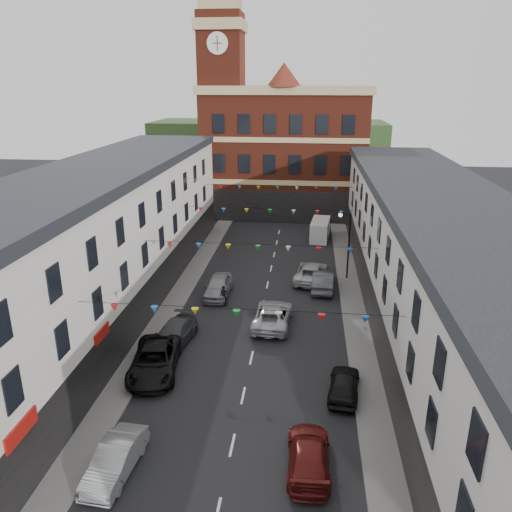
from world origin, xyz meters
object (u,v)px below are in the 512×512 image
at_px(car_left_c, 155,360).
at_px(street_lamp, 346,237).
at_px(car_left_e, 218,286).
at_px(pedestrian, 224,296).
at_px(car_right_c, 309,455).
at_px(car_right_e, 323,280).
at_px(car_left_d, 174,335).
at_px(car_right_d, 344,384).
at_px(moving_car, 273,315).
at_px(car_left_b, 115,459).
at_px(white_van, 320,230).
at_px(car_right_f, 311,272).

bearing_deg(car_left_c, street_lamp, 45.73).
relative_size(street_lamp, car_left_e, 1.26).
bearing_deg(car_left_c, pedestrian, 67.86).
xyz_separation_m(street_lamp, car_left_c, (-12.05, -16.21, -3.10)).
relative_size(car_right_c, car_right_e, 0.96).
distance_m(car_left_d, car_right_d, 11.64).
xyz_separation_m(street_lamp, moving_car, (-5.57, -9.33, -3.15)).
bearing_deg(car_right_d, car_left_d, -15.65).
height_order(car_left_d, moving_car, moving_car).
bearing_deg(car_left_b, pedestrian, 88.52).
relative_size(car_left_c, pedestrian, 3.52).
bearing_deg(car_left_c, moving_car, 39.08).
height_order(car_left_d, car_right_d, car_left_d).
bearing_deg(pedestrian, car_left_e, 108.98).
relative_size(street_lamp, pedestrian, 3.67).
relative_size(car_right_c, pedestrian, 2.85).
bearing_deg(white_van, car_left_e, -111.16).
distance_m(street_lamp, car_right_f, 4.30).
bearing_deg(pedestrian, street_lamp, 31.59).
bearing_deg(car_left_b, car_left_d, 96.52).
xyz_separation_m(car_right_e, pedestrian, (-7.66, -4.16, 0.01)).
relative_size(car_left_b, car_left_c, 0.74).
distance_m(car_left_b, car_right_c, 8.51).
distance_m(street_lamp, car_left_e, 11.72).
height_order(car_left_e, car_right_d, car_left_e).
distance_m(car_left_d, pedestrian, 6.74).
bearing_deg(car_left_e, car_right_e, 14.54).
xyz_separation_m(car_left_c, car_right_c, (9.10, -6.85, -0.12)).
relative_size(car_left_c, car_left_d, 1.15).
xyz_separation_m(car_left_b, car_right_f, (8.50, 23.71, 0.06)).
height_order(street_lamp, car_left_e, street_lamp).
distance_m(car_left_b, car_right_e, 23.87).
xyz_separation_m(car_left_c, white_van, (10.13, 28.09, 0.26)).
distance_m(car_left_b, moving_car, 16.04).
xyz_separation_m(car_left_d, white_van, (9.87, 24.77, 0.33)).
distance_m(car_right_c, car_right_f, 22.49).
xyz_separation_m(car_left_b, car_right_d, (10.32, 6.90, -0.02)).
distance_m(moving_car, pedestrian, 4.86).
bearing_deg(car_right_d, car_right_e, -79.82).
height_order(car_left_e, moving_car, car_left_e).
distance_m(white_van, pedestrian, 19.94).
distance_m(car_left_b, car_left_d, 11.39).
bearing_deg(pedestrian, car_left_d, -112.29).
distance_m(street_lamp, white_van, 12.36).
height_order(car_right_d, car_right_f, car_right_f).
bearing_deg(street_lamp, car_left_c, -126.63).
xyz_separation_m(car_left_b, car_left_d, (-0.42, 11.38, 0.02)).
relative_size(car_left_e, pedestrian, 2.91).
height_order(car_left_c, moving_car, car_left_c).
xyz_separation_m(car_left_d, car_left_e, (1.49, 8.25, 0.08)).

